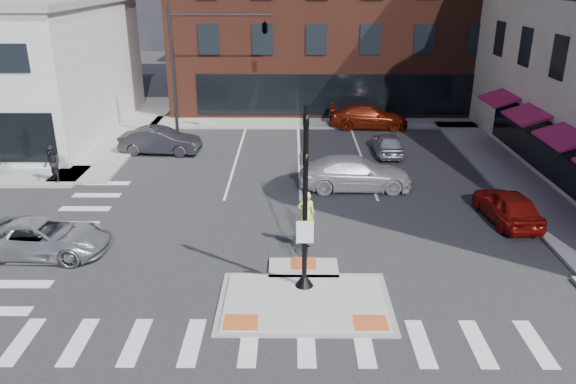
{
  "coord_description": "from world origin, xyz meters",
  "views": [
    {
      "loc": [
        -0.41,
        -15.59,
        9.66
      ],
      "look_at": [
        -0.56,
        3.98,
        2.0
      ],
      "focal_mm": 35.0,
      "sensor_mm": 36.0,
      "label": 1
    }
  ],
  "objects_px": {
    "red_sedan": "(507,206)",
    "pedestrian_a": "(52,164)",
    "white_pickup": "(355,173)",
    "bg_car_dark": "(160,141)",
    "cyclist": "(306,228)",
    "bg_car_red": "(368,117)",
    "silver_suv": "(43,237)",
    "bg_car_silver": "(387,143)"
  },
  "relations": [
    {
      "from": "bg_car_red",
      "to": "pedestrian_a",
      "type": "bearing_deg",
      "value": 126.18
    },
    {
      "from": "bg_car_red",
      "to": "pedestrian_a",
      "type": "xyz_separation_m",
      "value": [
        -16.66,
        -10.89,
        0.31
      ]
    },
    {
      "from": "bg_car_red",
      "to": "cyclist",
      "type": "distance_m",
      "value": 18.04
    },
    {
      "from": "red_sedan",
      "to": "bg_car_silver",
      "type": "bearing_deg",
      "value": -74.39
    },
    {
      "from": "red_sedan",
      "to": "cyclist",
      "type": "height_order",
      "value": "cyclist"
    },
    {
      "from": "bg_car_silver",
      "to": "cyclist",
      "type": "relative_size",
      "value": 1.68
    },
    {
      "from": "red_sedan",
      "to": "bg_car_dark",
      "type": "bearing_deg",
      "value": -34.77
    },
    {
      "from": "red_sedan",
      "to": "pedestrian_a",
      "type": "xyz_separation_m",
      "value": [
        -20.5,
        4.18,
        0.37
      ]
    },
    {
      "from": "white_pickup",
      "to": "bg_car_red",
      "type": "distance_m",
      "value": 11.47
    },
    {
      "from": "bg_car_dark",
      "to": "bg_car_red",
      "type": "distance_m",
      "value": 13.82
    },
    {
      "from": "cyclist",
      "to": "pedestrian_a",
      "type": "bearing_deg",
      "value": -28.92
    },
    {
      "from": "silver_suv",
      "to": "white_pickup",
      "type": "height_order",
      "value": "white_pickup"
    },
    {
      "from": "bg_car_dark",
      "to": "bg_car_silver",
      "type": "distance_m",
      "value": 12.91
    },
    {
      "from": "red_sedan",
      "to": "white_pickup",
      "type": "relative_size",
      "value": 0.76
    },
    {
      "from": "cyclist",
      "to": "pedestrian_a",
      "type": "relative_size",
      "value": 1.22
    },
    {
      "from": "bg_car_silver",
      "to": "silver_suv",
      "type": "bearing_deg",
      "value": 39.84
    },
    {
      "from": "pedestrian_a",
      "to": "red_sedan",
      "type": "bearing_deg",
      "value": 28.5
    },
    {
      "from": "bg_car_red",
      "to": "red_sedan",
      "type": "bearing_deg",
      "value": -162.7
    },
    {
      "from": "silver_suv",
      "to": "red_sedan",
      "type": "bearing_deg",
      "value": -77.76
    },
    {
      "from": "white_pickup",
      "to": "bg_car_dark",
      "type": "height_order",
      "value": "white_pickup"
    },
    {
      "from": "red_sedan",
      "to": "pedestrian_a",
      "type": "relative_size",
      "value": 2.23
    },
    {
      "from": "white_pickup",
      "to": "pedestrian_a",
      "type": "distance_m",
      "value": 14.6
    },
    {
      "from": "red_sedan",
      "to": "pedestrian_a",
      "type": "height_order",
      "value": "pedestrian_a"
    },
    {
      "from": "bg_car_silver",
      "to": "bg_car_red",
      "type": "height_order",
      "value": "bg_car_red"
    },
    {
      "from": "white_pickup",
      "to": "bg_car_silver",
      "type": "bearing_deg",
      "value": -24.46
    },
    {
      "from": "bg_car_dark",
      "to": "cyclist",
      "type": "height_order",
      "value": "cyclist"
    },
    {
      "from": "red_sedan",
      "to": "pedestrian_a",
      "type": "distance_m",
      "value": 20.92
    },
    {
      "from": "red_sedan",
      "to": "cyclist",
      "type": "xyz_separation_m",
      "value": [
        -8.38,
        -2.39,
        0.06
      ]
    },
    {
      "from": "cyclist",
      "to": "bg_car_red",
      "type": "bearing_deg",
      "value": -105.07
    },
    {
      "from": "red_sedan",
      "to": "bg_car_red",
      "type": "relative_size",
      "value": 0.79
    },
    {
      "from": "white_pickup",
      "to": "bg_car_dark",
      "type": "xyz_separation_m",
      "value": [
        -10.51,
        5.53,
        -0.03
      ]
    },
    {
      "from": "red_sedan",
      "to": "cyclist",
      "type": "bearing_deg",
      "value": 10.69
    },
    {
      "from": "silver_suv",
      "to": "white_pickup",
      "type": "bearing_deg",
      "value": -57.92
    },
    {
      "from": "bg_car_silver",
      "to": "pedestrian_a",
      "type": "xyz_separation_m",
      "value": [
        -17.0,
        -5.04,
        0.42
      ]
    },
    {
      "from": "bg_car_dark",
      "to": "pedestrian_a",
      "type": "height_order",
      "value": "pedestrian_a"
    },
    {
      "from": "silver_suv",
      "to": "bg_car_dark",
      "type": "height_order",
      "value": "bg_car_dark"
    },
    {
      "from": "red_sedan",
      "to": "white_pickup",
      "type": "height_order",
      "value": "white_pickup"
    },
    {
      "from": "bg_car_red",
      "to": "bg_car_silver",
      "type": "bearing_deg",
      "value": -173.67
    },
    {
      "from": "white_pickup",
      "to": "bg_car_dark",
      "type": "relative_size",
      "value": 1.18
    },
    {
      "from": "red_sedan",
      "to": "silver_suv",
      "type": "bearing_deg",
      "value": 4.43
    },
    {
      "from": "white_pickup",
      "to": "pedestrian_a",
      "type": "xyz_separation_m",
      "value": [
        -14.6,
        0.39,
        0.29
      ]
    },
    {
      "from": "silver_suv",
      "to": "white_pickup",
      "type": "distance_m",
      "value": 13.89
    }
  ]
}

